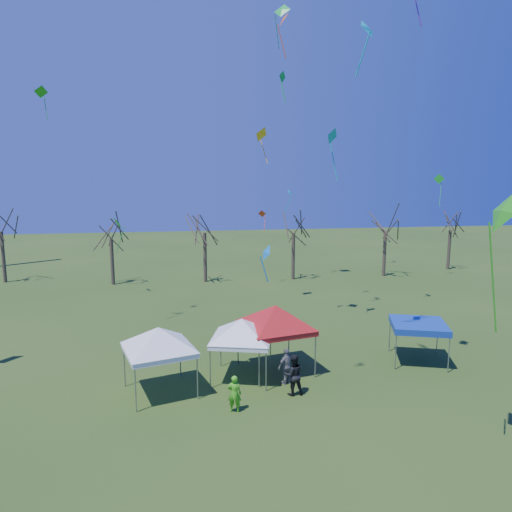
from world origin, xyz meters
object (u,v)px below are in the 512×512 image
(tree_4, at_px, (386,215))
(tent_blue, at_px, (419,326))
(tent_red, at_px, (276,310))
(tent_white_west, at_px, (158,332))
(tent_white_mid, at_px, (242,323))
(tree_3, at_px, (294,216))
(tree_2, at_px, (204,215))
(person_green, at_px, (234,394))
(tree_5, at_px, (451,216))
(person_dark, at_px, (293,375))
(tree_1, at_px, (110,221))
(person_grey, at_px, (287,366))

(tree_4, height_order, tent_blue, tree_4)
(tent_blue, bearing_deg, tent_red, 178.85)
(tent_white_west, bearing_deg, tent_white_mid, 13.52)
(tree_3, bearing_deg, tree_2, 177.73)
(person_green, bearing_deg, tree_5, -121.40)
(tent_white_west, xyz_separation_m, tent_blue, (13.08, 1.33, -0.88))
(tent_white_west, relative_size, person_dark, 2.08)
(tree_3, bearing_deg, person_dark, -104.54)
(tent_white_mid, distance_m, tent_blue, 9.32)
(tree_1, xyz_separation_m, tree_3, (16.80, -0.60, 0.29))
(tree_1, distance_m, tent_white_west, 23.64)
(tent_red, bearing_deg, tent_white_mid, -162.09)
(person_grey, bearing_deg, tent_red, -108.07)
(tent_white_mid, xyz_separation_m, person_green, (-0.77, -3.15, -1.96))
(person_green, bearing_deg, tree_3, -96.26)
(tree_5, height_order, person_grey, tree_5)
(person_grey, bearing_deg, tree_3, -131.02)
(tree_4, bearing_deg, tree_5, 13.85)
(tree_1, distance_m, tent_white_mid, 23.88)
(tree_3, height_order, tent_blue, tree_3)
(tent_white_west, height_order, tent_white_mid, tent_white_west)
(tree_3, bearing_deg, tree_1, 177.94)
(person_dark, xyz_separation_m, person_grey, (-0.02, 1.11, -0.06))
(tree_2, height_order, tent_blue, tree_2)
(tent_blue, height_order, person_green, tent_blue)
(tree_3, xyz_separation_m, tent_white_west, (-11.88, -22.32, -3.26))
(tree_1, distance_m, person_dark, 26.83)
(tree_4, bearing_deg, tree_3, 179.74)
(tent_white_mid, bearing_deg, person_green, -103.64)
(tree_1, xyz_separation_m, tree_4, (26.12, -0.65, 0.27))
(tent_white_mid, bearing_deg, tree_3, 69.33)
(person_green, bearing_deg, tent_white_west, -22.87)
(tree_5, height_order, tent_red, tree_5)
(tree_3, relative_size, tent_white_west, 2.07)
(tent_white_mid, xyz_separation_m, person_grey, (1.96, -0.99, -1.87))
(tent_blue, bearing_deg, person_dark, -160.99)
(tent_white_west, bearing_deg, tree_2, 81.26)
(tree_2, distance_m, person_grey, 23.49)
(tree_1, relative_size, tree_4, 0.96)
(tent_red, xyz_separation_m, person_dark, (0.23, -2.67, -2.20))
(tent_white_west, relative_size, tent_blue, 1.11)
(tree_3, distance_m, tree_5, 17.81)
(tree_2, bearing_deg, person_dark, -84.49)
(tree_2, height_order, tent_red, tree_2)
(tree_2, bearing_deg, tree_4, -1.22)
(tree_5, height_order, person_dark, tree_5)
(tree_4, xyz_separation_m, tent_white_west, (-21.20, -22.28, -3.24))
(tree_5, relative_size, person_dark, 4.06)
(tree_2, xyz_separation_m, tree_3, (8.40, -0.33, -0.21))
(tree_2, bearing_deg, tree_1, 178.15)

